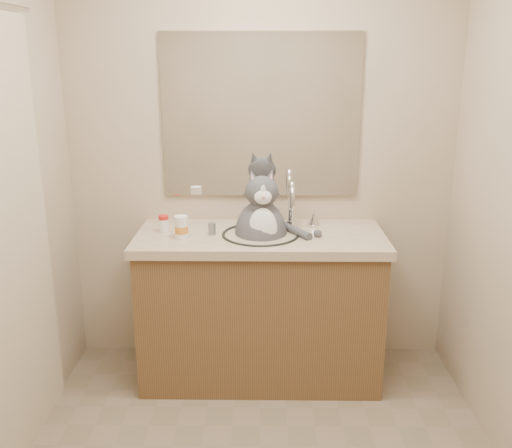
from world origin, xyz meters
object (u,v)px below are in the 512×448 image
Objects in this scene: cat at (261,229)px; pill_bottle_redcap at (164,224)px; grey_canister at (212,229)px; pill_bottle_orange at (181,228)px.

cat is 0.53m from pill_bottle_redcap.
grey_canister is (-0.27, -0.02, 0.01)m from cat.
cat reaches higher than grey_canister.
pill_bottle_redcap is 1.44× the size of grey_canister.
cat is at bearing 11.85° from pill_bottle_orange.
pill_bottle_redcap is at bearing 135.27° from pill_bottle_orange.
pill_bottle_orange reaches higher than grey_canister.
pill_bottle_redcap is 0.76× the size of pill_bottle_orange.
grey_canister is at bearing 23.63° from pill_bottle_orange.
pill_bottle_orange is (-0.42, -0.09, 0.04)m from cat.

